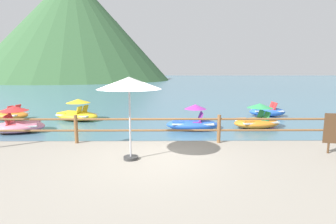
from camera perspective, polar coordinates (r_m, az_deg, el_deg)
name	(u,v)px	position (r m, az deg, el deg)	size (l,w,h in m)	color
ground_plane	(162,86)	(47.10, -1.22, 5.61)	(200.00, 200.00, 0.00)	#477084
promenade_dock	(135,205)	(5.51, -7.15, -19.33)	(28.00, 8.00, 0.40)	gray
dock_railing	(148,126)	(8.77, -4.44, -3.02)	(23.92, 0.12, 0.95)	brown
beach_umbrella	(129,84)	(6.99, -8.43, 5.97)	(1.70, 1.70, 2.24)	#B2B2B7
pedal_boat_0	(257,120)	(13.61, 18.74, -1.63)	(2.53, 1.73, 1.22)	orange
pedal_boat_1	(18,124)	(13.76, -29.79, -2.21)	(2.50, 1.79, 1.23)	pink
pedal_boat_2	(9,115)	(17.84, -31.21, -0.51)	(2.59, 1.90, 0.83)	orange
pedal_boat_3	(193,122)	(12.52, 5.35, -2.16)	(2.52, 1.19, 1.23)	blue
pedal_boat_4	(267,112)	(17.32, 20.69, 0.10)	(2.20, 1.25, 0.88)	blue
pedal_boat_5	(77,113)	(15.75, -19.13, -0.27)	(2.87, 2.13, 1.22)	yellow
cliff_headland	(81,31)	(82.03, -18.29, 16.27)	(53.13, 53.13, 29.36)	#386038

